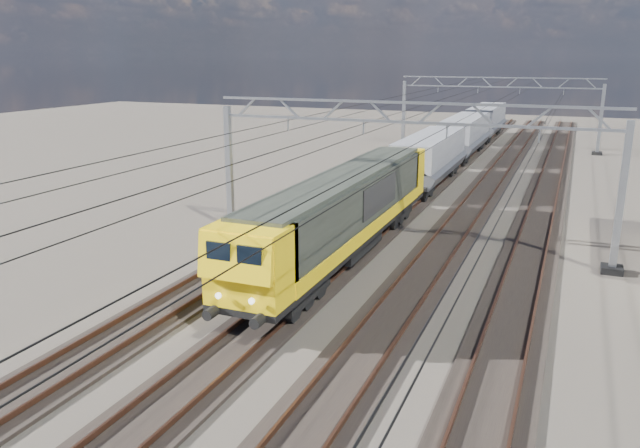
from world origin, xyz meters
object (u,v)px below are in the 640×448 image
at_px(catenary_gantry_far, 497,110).
at_px(hopper_wagon_mid, 464,133).
at_px(hopper_wagon_third, 486,119).
at_px(catenary_gantry_mid, 403,170).
at_px(locomotive, 346,209).
at_px(hopper_wagon_lead, 430,156).

height_order(catenary_gantry_far, hopper_wagon_mid, catenary_gantry_far).
bearing_deg(hopper_wagon_third, catenary_gantry_far, -75.40).
xyz_separation_m(catenary_gantry_mid, hopper_wagon_mid, (-2.00, 29.48, -1.67)).
bearing_deg(locomotive, hopper_wagon_lead, 90.00).
xyz_separation_m(locomotive, hopper_wagon_third, (-0.00, 46.10, -0.09)).
bearing_deg(locomotive, hopper_wagon_mid, 90.00).
bearing_deg(hopper_wagon_mid, hopper_wagon_third, 90.00).
distance_m(locomotive, hopper_wagon_lead, 17.70).
bearing_deg(hopper_wagon_lead, hopper_wagon_third, 90.00).
distance_m(catenary_gantry_mid, hopper_wagon_lead, 15.50).
height_order(catenary_gantry_mid, hopper_wagon_mid, catenary_gantry_mid).
height_order(hopper_wagon_lead, hopper_wagon_third, same).
relative_size(catenary_gantry_mid, hopper_wagon_mid, 1.53).
bearing_deg(hopper_wagon_third, catenary_gantry_mid, -87.38).
distance_m(catenary_gantry_far, hopper_wagon_mid, 7.02).
relative_size(locomotive, hopper_wagon_lead, 1.62).
height_order(catenary_gantry_far, locomotive, catenary_gantry_far).
bearing_deg(locomotive, hopper_wagon_third, 90.00).
bearing_deg(hopper_wagon_third, hopper_wagon_lead, -90.00).
distance_m(locomotive, hopper_wagon_third, 46.10).
relative_size(hopper_wagon_lead, hopper_wagon_third, 1.00).
xyz_separation_m(catenary_gantry_far, hopper_wagon_third, (-2.00, 7.68, -1.67)).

